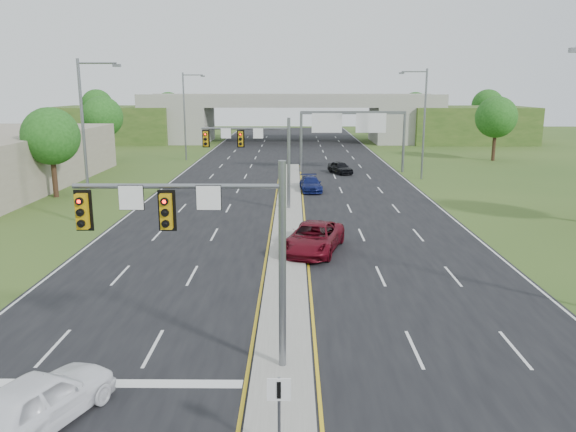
% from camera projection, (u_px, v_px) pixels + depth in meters
% --- Properties ---
extents(ground, '(240.00, 240.00, 0.00)m').
position_uv_depth(ground, '(283.00, 369.00, 18.70)').
color(ground, '#304F1C').
rests_on(ground, ground).
extents(road, '(24.00, 160.00, 0.02)m').
position_uv_depth(road, '(290.00, 187.00, 52.81)').
color(road, black).
rests_on(road, ground).
extents(median, '(2.00, 54.00, 0.16)m').
position_uv_depth(median, '(289.00, 214.00, 41.10)').
color(median, gray).
rests_on(median, road).
extents(lane_markings, '(23.72, 160.00, 0.01)m').
position_uv_depth(lane_markings, '(282.00, 200.00, 46.88)').
color(lane_markings, gold).
rests_on(lane_markings, road).
extents(signal_mast_near, '(6.62, 0.60, 7.00)m').
position_uv_depth(signal_mast_near, '(210.00, 233.00, 17.59)').
color(signal_mast_near, slate).
rests_on(signal_mast_near, ground).
extents(signal_mast_far, '(6.62, 0.60, 7.00)m').
position_uv_depth(signal_mast_far, '(259.00, 148.00, 41.96)').
color(signal_mast_far, slate).
rests_on(signal_mast_far, ground).
extents(keep_right_sign, '(0.60, 0.13, 2.20)m').
position_uv_depth(keep_right_sign, '(279.00, 403.00, 13.95)').
color(keep_right_sign, slate).
rests_on(keep_right_sign, ground).
extents(sign_gantry, '(11.58, 0.44, 6.67)m').
position_uv_depth(sign_gantry, '(351.00, 124.00, 61.25)').
color(sign_gantry, slate).
rests_on(sign_gantry, ground).
extents(overpass, '(80.00, 14.00, 8.10)m').
position_uv_depth(overpass, '(291.00, 121.00, 95.87)').
color(overpass, gray).
rests_on(overpass, ground).
extents(lightpole_l_mid, '(2.85, 0.25, 11.00)m').
position_uv_depth(lightpole_l_mid, '(87.00, 135.00, 36.95)').
color(lightpole_l_mid, slate).
rests_on(lightpole_l_mid, ground).
extents(lightpole_l_far, '(2.85, 0.25, 11.00)m').
position_uv_depth(lightpole_l_far, '(186.00, 112.00, 71.06)').
color(lightpole_l_far, slate).
rests_on(lightpole_l_far, ground).
extents(lightpole_r_far, '(2.85, 0.25, 11.00)m').
position_uv_depth(lightpole_r_far, '(422.00, 119.00, 56.20)').
color(lightpole_r_far, slate).
rests_on(lightpole_r_far, ground).
extents(tree_l_near, '(4.80, 4.80, 7.60)m').
position_uv_depth(tree_l_near, '(51.00, 136.00, 46.96)').
color(tree_l_near, '#382316').
rests_on(tree_l_near, ground).
extents(tree_l_mid, '(5.20, 5.20, 8.12)m').
position_uv_depth(tree_l_mid, '(102.00, 117.00, 71.29)').
color(tree_l_mid, '#382316').
rests_on(tree_l_mid, ground).
extents(tree_r_mid, '(5.20, 5.20, 8.12)m').
position_uv_depth(tree_r_mid, '(496.00, 117.00, 70.83)').
color(tree_r_mid, '#382316').
rests_on(tree_r_mid, ground).
extents(tree_back_a, '(6.00, 6.00, 8.85)m').
position_uv_depth(tree_back_a, '(97.00, 105.00, 109.36)').
color(tree_back_a, '#382316').
rests_on(tree_back_a, ground).
extents(tree_back_b, '(5.60, 5.60, 8.32)m').
position_uv_depth(tree_back_b, '(169.00, 107.00, 109.30)').
color(tree_back_b, '#382316').
rests_on(tree_back_b, ground).
extents(tree_back_c, '(5.60, 5.60, 8.32)m').
position_uv_depth(tree_back_c, '(415.00, 107.00, 108.86)').
color(tree_back_c, '#382316').
rests_on(tree_back_c, ground).
extents(tree_back_d, '(6.00, 6.00, 8.85)m').
position_uv_depth(tree_back_d, '(487.00, 105.00, 108.66)').
color(tree_back_d, '#382316').
rests_on(tree_back_d, ground).
extents(car_white, '(3.52, 4.99, 1.58)m').
position_uv_depth(car_white, '(39.00, 400.00, 15.40)').
color(car_white, white).
rests_on(car_white, road).
extents(car_far_a, '(4.14, 6.36, 1.63)m').
position_uv_depth(car_far_a, '(313.00, 238.00, 31.88)').
color(car_far_a, '#5A0915').
rests_on(car_far_a, road).
extents(car_far_b, '(2.13, 4.58, 1.29)m').
position_uv_depth(car_far_b, '(311.00, 184.00, 50.72)').
color(car_far_b, '#0C144C').
rests_on(car_far_b, road).
extents(car_far_c, '(2.89, 4.16, 1.32)m').
position_uv_depth(car_far_c, '(340.00, 168.00, 60.96)').
color(car_far_c, black).
rests_on(car_far_c, road).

